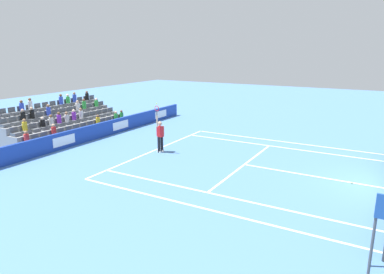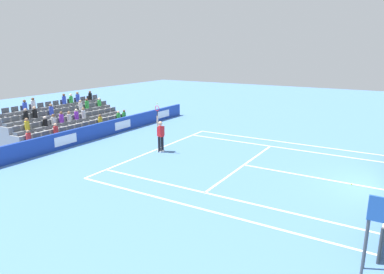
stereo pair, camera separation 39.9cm
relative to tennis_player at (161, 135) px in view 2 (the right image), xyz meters
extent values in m
cube|color=white|center=(-0.25, -0.49, -0.99)|extent=(10.97, 0.10, 0.01)
cube|color=white|center=(-0.25, 5.00, -0.99)|extent=(8.23, 0.10, 0.01)
cube|color=white|center=(-0.25, 8.20, -0.99)|extent=(0.10, 6.40, 0.01)
cube|color=white|center=(3.87, 5.46, -0.99)|extent=(0.10, 11.89, 0.01)
cube|color=white|center=(-4.36, 5.46, -0.99)|extent=(0.10, 11.89, 0.01)
cube|color=white|center=(5.24, 5.46, -0.99)|extent=(0.10, 11.89, 0.01)
cube|color=white|center=(-5.73, 5.46, -0.99)|extent=(0.10, 11.89, 0.01)
cube|color=white|center=(-0.25, -0.39, -0.99)|extent=(0.10, 0.20, 0.01)
cube|color=#193899|center=(-0.25, -5.40, -0.50)|extent=(19.91, 0.20, 0.99)
cube|color=white|center=(-7.72, -5.29, -0.50)|extent=(1.59, 0.01, 0.55)
cube|color=white|center=(-2.74, -5.29, -0.50)|extent=(1.59, 0.01, 0.55)
cube|color=white|center=(2.24, -5.29, -0.50)|extent=(1.59, 0.01, 0.55)
cylinder|color=#33383D|center=(5.69, 11.40, -0.46)|extent=(0.10, 0.10, 1.07)
cylinder|color=black|center=(-0.13, 0.02, -0.54)|extent=(0.16, 0.16, 0.90)
cylinder|color=black|center=(0.11, -0.02, -0.54)|extent=(0.16, 0.16, 0.90)
cube|color=white|center=(-0.13, 0.02, -0.95)|extent=(0.16, 0.28, 0.08)
cube|color=white|center=(0.11, -0.02, -0.95)|extent=(0.16, 0.28, 0.08)
cube|color=red|center=(-0.01, 0.00, 0.21)|extent=(0.28, 0.39, 0.60)
sphere|color=#D3A884|center=(-0.01, 0.00, 0.67)|extent=(0.24, 0.24, 0.24)
cylinder|color=#D3A884|center=(0.21, -0.04, 0.82)|extent=(0.09, 0.09, 0.62)
cylinder|color=#D3A884|center=(-0.22, 0.08, 0.23)|extent=(0.09, 0.09, 0.56)
cylinder|color=black|center=(0.21, -0.04, 1.27)|extent=(0.04, 0.04, 0.28)
torus|color=red|center=(0.21, -0.04, 1.55)|extent=(0.08, 0.31, 0.31)
sphere|color=#D1E533|center=(0.21, -0.04, 1.83)|extent=(0.07, 0.07, 0.07)
cylinder|color=#474C54|center=(6.14, 11.07, -0.14)|extent=(0.07, 0.07, 1.71)
cylinder|color=#474C54|center=(6.74, 11.07, -0.14)|extent=(0.07, 0.07, 1.71)
cube|color=#23519E|center=(6.44, 11.37, 0.76)|extent=(0.70, 0.70, 0.08)
cube|color=#474C54|center=(6.44, 11.05, 0.94)|extent=(0.56, 0.05, 0.04)
cube|color=gray|center=(-0.25, -6.47, -0.78)|extent=(8.68, 0.95, 0.42)
cube|color=#545960|center=(-4.28, -6.47, -0.47)|extent=(0.48, 0.44, 0.20)
cube|color=#545960|center=(-4.28, -6.67, -0.22)|extent=(0.48, 0.04, 0.30)
cube|color=#545960|center=(-3.66, -6.47, -0.47)|extent=(0.48, 0.44, 0.20)
cube|color=#545960|center=(-3.66, -6.67, -0.22)|extent=(0.48, 0.04, 0.30)
cube|color=#545960|center=(-3.04, -6.47, -0.47)|extent=(0.48, 0.44, 0.20)
cube|color=#545960|center=(-3.04, -6.67, -0.22)|extent=(0.48, 0.04, 0.30)
cube|color=#545960|center=(-2.42, -6.47, -0.47)|extent=(0.48, 0.44, 0.20)
cube|color=#545960|center=(-2.42, -6.67, -0.22)|extent=(0.48, 0.04, 0.30)
cube|color=#545960|center=(-1.80, -6.47, -0.47)|extent=(0.48, 0.44, 0.20)
cube|color=#545960|center=(-1.80, -6.67, -0.22)|extent=(0.48, 0.04, 0.30)
cube|color=#545960|center=(-1.18, -6.47, -0.47)|extent=(0.48, 0.44, 0.20)
cube|color=#545960|center=(-1.18, -6.67, -0.22)|extent=(0.48, 0.04, 0.30)
cube|color=#545960|center=(-0.56, -6.47, -0.47)|extent=(0.48, 0.44, 0.20)
cube|color=#545960|center=(-0.56, -6.67, -0.22)|extent=(0.48, 0.04, 0.30)
cube|color=#545960|center=(0.06, -6.47, -0.47)|extent=(0.48, 0.44, 0.20)
cube|color=#545960|center=(0.06, -6.67, -0.22)|extent=(0.48, 0.04, 0.30)
cube|color=#545960|center=(0.68, -6.47, -0.47)|extent=(0.48, 0.44, 0.20)
cube|color=#545960|center=(0.68, -6.67, -0.22)|extent=(0.48, 0.04, 0.30)
cube|color=#545960|center=(1.30, -6.47, -0.47)|extent=(0.48, 0.44, 0.20)
cube|color=#545960|center=(1.30, -6.67, -0.22)|extent=(0.48, 0.04, 0.30)
cube|color=#545960|center=(1.92, -6.47, -0.47)|extent=(0.48, 0.44, 0.20)
cube|color=#545960|center=(1.92, -6.67, -0.22)|extent=(0.48, 0.04, 0.30)
cube|color=#545960|center=(2.54, -6.47, -0.47)|extent=(0.48, 0.44, 0.20)
cube|color=#545960|center=(2.54, -6.67, -0.22)|extent=(0.48, 0.04, 0.30)
cube|color=#545960|center=(3.16, -6.47, -0.47)|extent=(0.48, 0.44, 0.20)
cube|color=#545960|center=(3.16, -6.67, -0.22)|extent=(0.48, 0.04, 0.30)
cube|color=#545960|center=(3.78, -6.47, -0.47)|extent=(0.48, 0.44, 0.20)
cube|color=#545960|center=(3.78, -6.67, -0.22)|extent=(0.48, 0.04, 0.30)
cube|color=gray|center=(-0.25, -7.42, -0.57)|extent=(8.68, 0.95, 0.84)
cube|color=#545960|center=(-4.28, -7.42, -0.05)|extent=(0.48, 0.44, 0.20)
cube|color=#545960|center=(-4.28, -7.62, 0.20)|extent=(0.48, 0.04, 0.30)
cube|color=#545960|center=(-3.66, -7.42, -0.05)|extent=(0.48, 0.44, 0.20)
cube|color=#545960|center=(-3.66, -7.62, 0.20)|extent=(0.48, 0.04, 0.30)
cube|color=#545960|center=(-3.04, -7.42, -0.05)|extent=(0.48, 0.44, 0.20)
cube|color=#545960|center=(-3.04, -7.62, 0.20)|extent=(0.48, 0.04, 0.30)
cube|color=#545960|center=(-2.42, -7.42, -0.05)|extent=(0.48, 0.44, 0.20)
cube|color=#545960|center=(-2.42, -7.62, 0.20)|extent=(0.48, 0.04, 0.30)
cube|color=#545960|center=(-1.80, -7.42, -0.05)|extent=(0.48, 0.44, 0.20)
cube|color=#545960|center=(-1.80, -7.62, 0.20)|extent=(0.48, 0.04, 0.30)
cube|color=#545960|center=(-1.18, -7.42, -0.05)|extent=(0.48, 0.44, 0.20)
cube|color=#545960|center=(-1.18, -7.62, 0.20)|extent=(0.48, 0.04, 0.30)
cube|color=#545960|center=(-0.56, -7.42, -0.05)|extent=(0.48, 0.44, 0.20)
cube|color=#545960|center=(-0.56, -7.62, 0.20)|extent=(0.48, 0.04, 0.30)
cube|color=#545960|center=(0.06, -7.42, -0.05)|extent=(0.48, 0.44, 0.20)
cube|color=#545960|center=(0.06, -7.62, 0.20)|extent=(0.48, 0.04, 0.30)
cube|color=#545960|center=(0.68, -7.42, -0.05)|extent=(0.48, 0.44, 0.20)
cube|color=#545960|center=(0.68, -7.62, 0.20)|extent=(0.48, 0.04, 0.30)
cube|color=#545960|center=(1.30, -7.42, -0.05)|extent=(0.48, 0.44, 0.20)
cube|color=#545960|center=(1.30, -7.62, 0.20)|extent=(0.48, 0.04, 0.30)
cube|color=#545960|center=(1.92, -7.42, -0.05)|extent=(0.48, 0.44, 0.20)
cube|color=#545960|center=(1.92, -7.62, 0.20)|extent=(0.48, 0.04, 0.30)
cube|color=#545960|center=(2.54, -7.42, -0.05)|extent=(0.48, 0.44, 0.20)
cube|color=#545960|center=(2.54, -7.62, 0.20)|extent=(0.48, 0.04, 0.30)
cube|color=#545960|center=(3.16, -7.42, -0.05)|extent=(0.48, 0.44, 0.20)
cube|color=#545960|center=(3.16, -7.62, 0.20)|extent=(0.48, 0.04, 0.30)
cube|color=#545960|center=(3.78, -7.42, -0.05)|extent=(0.48, 0.44, 0.20)
cube|color=#545960|center=(3.78, -7.62, 0.20)|extent=(0.48, 0.04, 0.30)
cube|color=gray|center=(-0.25, -8.37, -0.36)|extent=(8.68, 0.95, 1.26)
cube|color=#545960|center=(-4.28, -8.37, 0.37)|extent=(0.48, 0.44, 0.20)
cube|color=#545960|center=(-4.28, -8.57, 0.62)|extent=(0.48, 0.04, 0.30)
cube|color=#545960|center=(-3.66, -8.37, 0.37)|extent=(0.48, 0.44, 0.20)
cube|color=#545960|center=(-3.66, -8.57, 0.62)|extent=(0.48, 0.04, 0.30)
cube|color=#545960|center=(-3.04, -8.37, 0.37)|extent=(0.48, 0.44, 0.20)
cube|color=#545960|center=(-3.04, -8.57, 0.62)|extent=(0.48, 0.04, 0.30)
cube|color=#545960|center=(-2.42, -8.37, 0.37)|extent=(0.48, 0.44, 0.20)
cube|color=#545960|center=(-2.42, -8.57, 0.62)|extent=(0.48, 0.04, 0.30)
cube|color=#545960|center=(-1.80, -8.37, 0.37)|extent=(0.48, 0.44, 0.20)
cube|color=#545960|center=(-1.80, -8.57, 0.62)|extent=(0.48, 0.04, 0.30)
cube|color=#545960|center=(-1.18, -8.37, 0.37)|extent=(0.48, 0.44, 0.20)
cube|color=#545960|center=(-1.18, -8.57, 0.62)|extent=(0.48, 0.04, 0.30)
cube|color=#545960|center=(-0.56, -8.37, 0.37)|extent=(0.48, 0.44, 0.20)
cube|color=#545960|center=(-0.56, -8.57, 0.62)|extent=(0.48, 0.04, 0.30)
cube|color=#545960|center=(0.06, -8.37, 0.37)|extent=(0.48, 0.44, 0.20)
cube|color=#545960|center=(0.06, -8.57, 0.62)|extent=(0.48, 0.04, 0.30)
cube|color=#545960|center=(0.68, -8.37, 0.37)|extent=(0.48, 0.44, 0.20)
cube|color=#545960|center=(0.68, -8.57, 0.62)|extent=(0.48, 0.04, 0.30)
cube|color=#545960|center=(1.30, -8.37, 0.37)|extent=(0.48, 0.44, 0.20)
cube|color=#545960|center=(1.30, -8.57, 0.62)|extent=(0.48, 0.04, 0.30)
cube|color=#545960|center=(1.92, -8.37, 0.37)|extent=(0.48, 0.44, 0.20)
cube|color=#545960|center=(1.92, -8.57, 0.62)|extent=(0.48, 0.04, 0.30)
cube|color=#545960|center=(2.54, -8.37, 0.37)|extent=(0.48, 0.44, 0.20)
cube|color=#545960|center=(2.54, -8.57, 0.62)|extent=(0.48, 0.04, 0.30)
cube|color=#545960|center=(3.16, -8.37, 0.37)|extent=(0.48, 0.44, 0.20)
cube|color=#545960|center=(3.16, -8.57, 0.62)|extent=(0.48, 0.04, 0.30)
cube|color=#545960|center=(3.78, -8.37, 0.37)|extent=(0.48, 0.44, 0.20)
cube|color=#545960|center=(3.78, -8.57, 0.62)|extent=(0.48, 0.04, 0.30)
cube|color=gray|center=(-0.25, -9.32, -0.15)|extent=(8.68, 0.95, 1.68)
cube|color=#545960|center=(-4.28, -9.32, 0.79)|extent=(0.48, 0.44, 0.20)
cube|color=#545960|center=(-4.28, -9.52, 1.04)|extent=(0.48, 0.04, 0.30)
cube|color=#545960|center=(-3.66, -9.32, 0.79)|extent=(0.48, 0.44, 0.20)
cube|color=#545960|center=(-3.66, -9.52, 1.04)|extent=(0.48, 0.04, 0.30)
cube|color=#545960|center=(-3.04, -9.32, 0.79)|extent=(0.48, 0.44, 0.20)
cube|color=#545960|center=(-3.04, -9.52, 1.04)|extent=(0.48, 0.04, 0.30)
cube|color=#545960|center=(-2.42, -9.32, 0.79)|extent=(0.48, 0.44, 0.20)
cube|color=#545960|center=(-2.42, -9.52, 1.04)|extent=(0.48, 0.04, 0.30)
cube|color=#545960|center=(-1.80, -9.32, 0.79)|extent=(0.48, 0.44, 0.20)
cube|color=#545960|center=(-1.80, -9.52, 1.04)|extent=(0.48, 0.04, 0.30)
cube|color=#545960|center=(-1.18, -9.32, 0.79)|extent=(0.48, 0.44, 0.20)
cube|color=#545960|center=(-1.18, -9.52, 1.04)|extent=(0.48, 0.04, 0.30)
cube|color=#545960|center=(-0.56, -9.32, 0.79)|extent=(0.48, 0.44, 0.20)
cube|color=#545960|center=(-0.56, -9.52, 1.04)|extent=(0.48, 0.04, 0.30)
cube|color=#545960|center=(0.06, -9.32, 0.79)|extent=(0.48, 0.44, 0.20)
cube|color=#545960|center=(0.06, -9.52, 1.04)|extent=(0.48, 0.04, 0.30)
cube|color=#545960|center=(0.68, -9.32, 0.79)|extent=(0.48, 0.44, 0.20)
cube|color=#545960|center=(0.68, -9.52, 1.04)|extent=(0.48, 0.04, 0.30)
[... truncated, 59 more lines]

